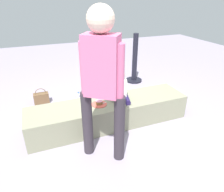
{
  "coord_description": "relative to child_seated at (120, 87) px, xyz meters",
  "views": [
    {
      "loc": [
        -0.93,
        -2.48,
        1.79
      ],
      "look_at": [
        -0.07,
        -0.3,
        0.62
      ],
      "focal_mm": 32.8,
      "sensor_mm": 36.0,
      "label": 1
    }
  ],
  "objects": [
    {
      "name": "ground_plane",
      "position": [
        -0.16,
        0.01,
        -0.59
      ],
      "size": [
        12.0,
        12.0,
        0.0
      ],
      "primitive_type": "plane",
      "color": "#948A9D"
    },
    {
      "name": "concrete_ledge",
      "position": [
        -0.16,
        0.01,
        -0.4
      ],
      "size": [
        2.38,
        0.56,
        0.37
      ],
      "primitive_type": "cube",
      "color": "gray",
      "rests_on": "ground_plane"
    },
    {
      "name": "child_seated",
      "position": [
        0.0,
        0.0,
        0.0
      ],
      "size": [
        0.29,
        0.34,
        0.48
      ],
      "color": "#241A4B",
      "rests_on": "concrete_ledge"
    },
    {
      "name": "adult_standing",
      "position": [
        -0.47,
        -0.6,
        0.45
      ],
      "size": [
        0.43,
        0.38,
        1.72
      ],
      "color": "#302931",
      "rests_on": "ground_plane"
    },
    {
      "name": "cake_plate",
      "position": [
        -0.33,
        -0.01,
        -0.19
      ],
      "size": [
        0.22,
        0.22,
        0.07
      ],
      "color": "#E0594C",
      "rests_on": "concrete_ledge"
    },
    {
      "name": "gift_bag",
      "position": [
        -0.2,
        0.71,
        -0.46
      ],
      "size": [
        0.24,
        0.11,
        0.3
      ],
      "color": "#B259BF",
      "rests_on": "ground_plane"
    },
    {
      "name": "railing_post",
      "position": [
        0.96,
        1.41,
        -0.19
      ],
      "size": [
        0.36,
        0.36,
        1.06
      ],
      "color": "black",
      "rests_on": "ground_plane"
    },
    {
      "name": "water_bottle_near_gift",
      "position": [
        -0.44,
        0.89,
        -0.5
      ],
      "size": [
        0.07,
        0.07,
        0.19
      ],
      "color": "silver",
      "rests_on": "ground_plane"
    },
    {
      "name": "party_cup_red",
      "position": [
        -0.53,
        0.71,
        -0.53
      ],
      "size": [
        0.08,
        0.08,
        0.1
      ],
      "primitive_type": "cylinder",
      "color": "red",
      "rests_on": "ground_plane"
    },
    {
      "name": "cake_box_white",
      "position": [
        0.37,
        0.98,
        -0.53
      ],
      "size": [
        0.39,
        0.4,
        0.11
      ],
      "primitive_type": "cube",
      "rotation": [
        0.0,
        0.0,
        0.33
      ],
      "color": "white",
      "rests_on": "ground_plane"
    },
    {
      "name": "handbag_black_leather",
      "position": [
        -0.07,
        1.23,
        -0.46
      ],
      "size": [
        0.29,
        0.13,
        0.34
      ],
      "color": "black",
      "rests_on": "ground_plane"
    },
    {
      "name": "handbag_brown_canvas",
      "position": [
        -1.08,
        1.08,
        -0.49
      ],
      "size": [
        0.26,
        0.12,
        0.29
      ],
      "color": "brown",
      "rests_on": "ground_plane"
    }
  ]
}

